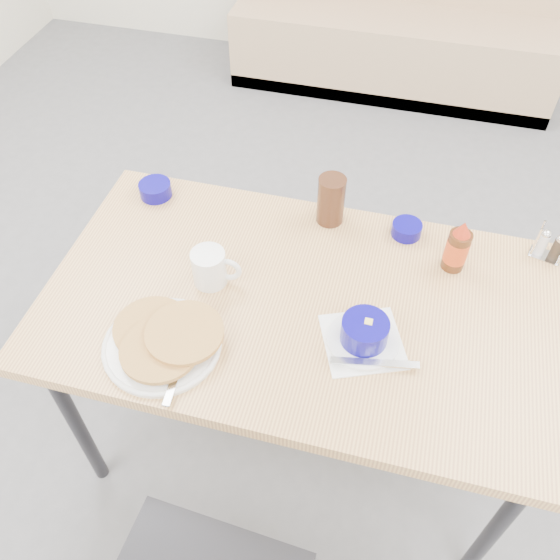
% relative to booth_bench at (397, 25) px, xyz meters
% --- Properties ---
extents(ground, '(6.00, 6.00, 0.00)m').
position_rel_booth_bench_xyz_m(ground, '(0.00, -2.78, -0.35)').
color(ground, slate).
rests_on(ground, ground).
extents(booth_bench, '(1.90, 0.56, 1.22)m').
position_rel_booth_bench_xyz_m(booth_bench, '(0.00, 0.00, 0.00)').
color(booth_bench, tan).
rests_on(booth_bench, ground).
extents(dining_table, '(1.40, 0.80, 0.76)m').
position_rel_booth_bench_xyz_m(dining_table, '(0.00, -2.53, 0.35)').
color(dining_table, '#DEB066').
rests_on(dining_table, ground).
extents(pancake_plate, '(0.30, 0.31, 0.05)m').
position_rel_booth_bench_xyz_m(pancake_plate, '(-0.30, -2.76, 0.43)').
color(pancake_plate, white).
rests_on(pancake_plate, dining_table).
extents(coffee_mug, '(0.14, 0.09, 0.11)m').
position_rel_booth_bench_xyz_m(coffee_mug, '(-0.26, -2.53, 0.46)').
color(coffee_mug, white).
rests_on(coffee_mug, dining_table).
extents(grits_setting, '(0.28, 0.26, 0.08)m').
position_rel_booth_bench_xyz_m(grits_setting, '(0.18, -2.63, 0.45)').
color(grits_setting, white).
rests_on(grits_setting, dining_table).
extents(creamer_bowl, '(0.10, 0.10, 0.05)m').
position_rel_booth_bench_xyz_m(creamer_bowl, '(-0.55, -2.23, 0.43)').
color(creamer_bowl, '#0A0578').
rests_on(creamer_bowl, dining_table).
extents(butter_bowl, '(0.09, 0.09, 0.04)m').
position_rel_booth_bench_xyz_m(butter_bowl, '(0.24, -2.21, 0.43)').
color(butter_bowl, '#0A0578').
rests_on(butter_bowl, dining_table).
extents(amber_tumbler, '(0.10, 0.10, 0.16)m').
position_rel_booth_bench_xyz_m(amber_tumbler, '(0.01, -2.20, 0.49)').
color(amber_tumbler, '#3C2013').
rests_on(amber_tumbler, dining_table).
extents(condiment_caddy, '(0.10, 0.07, 0.11)m').
position_rel_booth_bench_xyz_m(condiment_caddy, '(0.64, -2.19, 0.45)').
color(condiment_caddy, silver).
rests_on(condiment_caddy, dining_table).
extents(syrup_bottle, '(0.06, 0.06, 0.17)m').
position_rel_booth_bench_xyz_m(syrup_bottle, '(0.38, -2.30, 0.48)').
color(syrup_bottle, '#47230F').
rests_on(syrup_bottle, dining_table).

